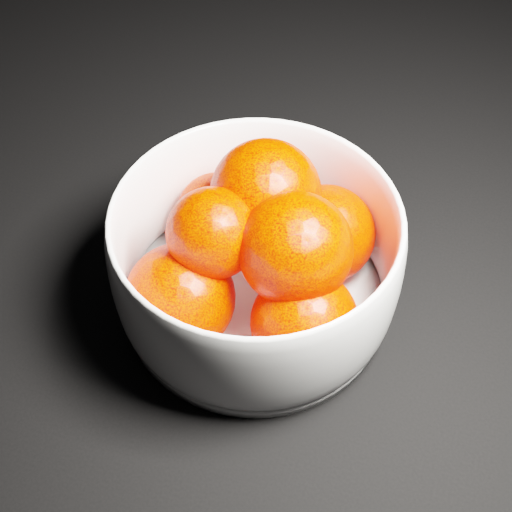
% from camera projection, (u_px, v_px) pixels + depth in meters
% --- Properties ---
extents(ground, '(3.00, 3.00, 0.00)m').
position_uv_depth(ground, '(279.00, 96.00, 0.71)').
color(ground, black).
rests_on(ground, ground).
extents(bowl, '(0.21, 0.21, 0.10)m').
position_uv_depth(bowl, '(256.00, 261.00, 0.51)').
color(bowl, white).
rests_on(bowl, ground).
extents(orange_pile, '(0.16, 0.16, 0.12)m').
position_uv_depth(orange_pile, '(262.00, 250.00, 0.50)').
color(orange_pile, '#FF1B00').
rests_on(orange_pile, bowl).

